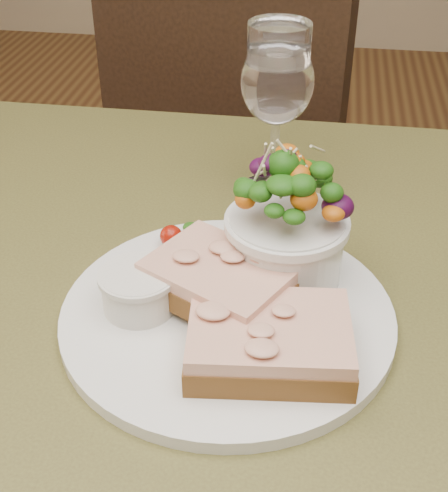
# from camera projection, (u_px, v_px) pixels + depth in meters

# --- Properties ---
(cafe_table) EXTENTS (0.80, 0.80, 0.75)m
(cafe_table) POSITION_uv_depth(u_px,v_px,m) (227.00, 382.00, 0.67)
(cafe_table) COLOR #423D1C
(cafe_table) RESTS_ON ground
(chair_far) EXTENTS (0.52, 0.52, 0.90)m
(chair_far) POSITION_uv_depth(u_px,v_px,m) (252.00, 254.00, 1.46)
(chair_far) COLOR black
(chair_far) RESTS_ON ground
(dinner_plate) EXTENTS (0.29, 0.29, 0.01)m
(dinner_plate) POSITION_uv_depth(u_px,v_px,m) (227.00, 315.00, 0.59)
(dinner_plate) COLOR silver
(dinner_plate) RESTS_ON cafe_table
(sandwich_front) EXTENTS (0.14, 0.11, 0.03)m
(sandwich_front) POSITION_uv_depth(u_px,v_px,m) (269.00, 340.00, 0.53)
(sandwich_front) COLOR #462F12
(sandwich_front) RESTS_ON dinner_plate
(sandwich_back) EXTENTS (0.15, 0.13, 0.03)m
(sandwich_back) POSITION_uv_depth(u_px,v_px,m) (220.00, 280.00, 0.58)
(sandwich_back) COLOR #462F12
(sandwich_back) RESTS_ON dinner_plate
(ramekin) EXTENTS (0.06, 0.06, 0.04)m
(ramekin) POSITION_uv_depth(u_px,v_px,m) (138.00, 289.00, 0.58)
(ramekin) COLOR silver
(ramekin) RESTS_ON dinner_plate
(salad_bowl) EXTENTS (0.10, 0.10, 0.13)m
(salad_bowl) POSITION_uv_depth(u_px,v_px,m) (287.00, 220.00, 0.59)
(salad_bowl) COLOR silver
(salad_bowl) RESTS_ON dinner_plate
(garnish) EXTENTS (0.05, 0.04, 0.02)m
(garnish) POSITION_uv_depth(u_px,v_px,m) (182.00, 236.00, 0.66)
(garnish) COLOR #0C3509
(garnish) RESTS_ON dinner_plate
(wine_glass) EXTENTS (0.08, 0.08, 0.18)m
(wine_glass) POSITION_uv_depth(u_px,v_px,m) (277.00, 87.00, 0.70)
(wine_glass) COLOR white
(wine_glass) RESTS_ON cafe_table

